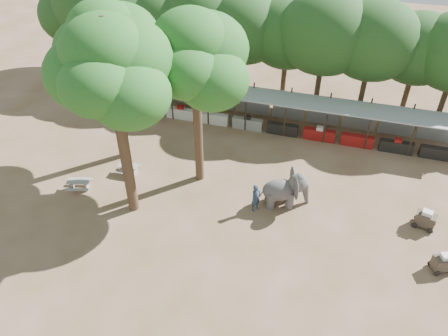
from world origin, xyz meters
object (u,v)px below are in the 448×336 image
(yard_tree_left, at_px, (108,45))
(cart_front, at_px, (444,262))
(yard_tree_center, at_px, (110,70))
(cart_back, at_px, (425,219))
(handler, at_px, (256,198))
(yard_tree_back, at_px, (194,58))
(picnic_table_near, at_px, (79,183))
(elephant, at_px, (286,189))
(picnic_table_far, at_px, (128,168))

(yard_tree_left, relative_size, cart_front, 7.74)
(yard_tree_left, distance_m, yard_tree_center, 5.92)
(cart_front, distance_m, cart_back, 3.25)
(handler, distance_m, cart_back, 10.06)
(yard_tree_center, relative_size, yard_tree_back, 1.06)
(cart_back, bearing_deg, cart_front, -61.27)
(picnic_table_near, height_order, cart_back, cart_back)
(yard_tree_left, distance_m, handler, 13.13)
(handler, distance_m, cart_front, 10.84)
(handler, bearing_deg, cart_front, -65.61)
(yard_tree_left, distance_m, elephant, 14.17)
(yard_tree_back, bearing_deg, cart_back, -3.26)
(picnic_table_near, distance_m, cart_back, 21.65)
(handler, bearing_deg, yard_tree_back, 97.56)
(handler, distance_m, picnic_table_far, 9.27)
(yard_tree_back, xyz_separation_m, cart_front, (15.16, -3.99, -7.96))
(picnic_table_far, relative_size, cart_front, 1.01)
(cart_front, relative_size, cart_back, 1.00)
(yard_tree_left, relative_size, yard_tree_center, 0.92)
(yard_tree_back, bearing_deg, handler, -26.29)
(yard_tree_left, distance_m, cart_back, 21.87)
(handler, bearing_deg, yard_tree_center, 137.35)
(yard_tree_left, height_order, yard_tree_center, yard_tree_center)
(yard_tree_left, height_order, elephant, yard_tree_left)
(cart_front, height_order, cart_back, cart_back)
(cart_front, xyz_separation_m, cart_back, (-0.73, 3.17, 0.02))
(yard_tree_center, relative_size, cart_front, 8.46)
(yard_tree_center, height_order, cart_back, yard_tree_center)
(yard_tree_center, distance_m, picnic_table_near, 9.64)
(picnic_table_near, bearing_deg, handler, -8.72)
(yard_tree_left, distance_m, picnic_table_far, 8.14)
(yard_tree_back, bearing_deg, elephant, -10.85)
(yard_tree_left, relative_size, cart_back, 7.72)
(yard_tree_center, relative_size, picnic_table_near, 6.90)
(elephant, bearing_deg, cart_back, -17.26)
(picnic_table_far, relative_size, cart_back, 1.00)
(yard_tree_left, bearing_deg, cart_front, -13.27)
(picnic_table_near, bearing_deg, yard_tree_left, 61.55)
(cart_front, bearing_deg, picnic_table_near, 156.49)
(yard_tree_back, bearing_deg, picnic_table_near, -153.16)
(yard_tree_back, height_order, picnic_table_near, yard_tree_back)
(handler, bearing_deg, picnic_table_far, 117.03)
(elephant, distance_m, cart_back, 8.34)
(yard_tree_center, relative_size, elephant, 3.78)
(yard_tree_center, distance_m, cart_front, 20.10)
(handler, bearing_deg, yard_tree_left, 106.81)
(elephant, height_order, picnic_table_far, elephant)
(yard_tree_center, bearing_deg, picnic_table_near, 173.93)
(picnic_table_near, bearing_deg, yard_tree_back, 11.38)
(picnic_table_near, xyz_separation_m, cart_back, (21.48, 2.75, 0.13))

